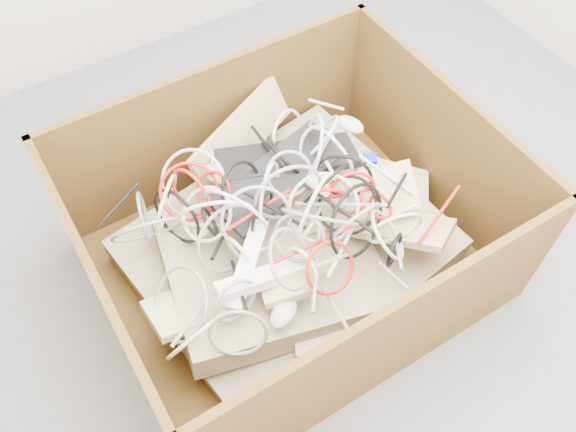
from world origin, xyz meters
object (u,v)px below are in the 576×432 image
power_strip_left (247,264)px  vga_plug (370,159)px  cardboard_box (286,248)px  power_strip_right (261,279)px

power_strip_left → vga_plug: size_ratio=6.38×
cardboard_box → power_strip_right: 0.33m
cardboard_box → vga_plug: 0.43m
vga_plug → power_strip_left: bearing=-136.6°
cardboard_box → power_strip_left: (-0.21, -0.11, 0.22)m
power_strip_left → power_strip_right: power_strip_left is taller
cardboard_box → power_strip_right: (-0.19, -0.17, 0.21)m
power_strip_right → vga_plug: (0.57, 0.22, -0.01)m
cardboard_box → vga_plug: bearing=8.0°
power_strip_right → cardboard_box: bearing=46.0°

